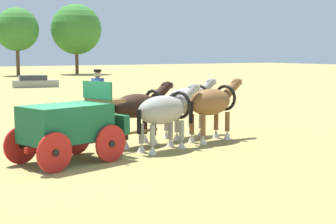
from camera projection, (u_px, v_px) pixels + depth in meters
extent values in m
plane|color=#9E8C4C|center=(67.00, 163.00, 15.81)|extent=(220.00, 220.00, 0.00)
cube|color=#195B38|center=(66.00, 123.00, 15.67)|extent=(2.83, 2.12, 1.10)
cube|color=brown|center=(105.00, 100.00, 16.70)|extent=(0.89, 1.48, 0.12)
cube|color=#195B38|center=(114.00, 123.00, 17.08)|extent=(0.54, 1.25, 0.60)
cube|color=#195B38|center=(97.00, 90.00, 16.44)|extent=(0.41, 1.35, 0.55)
cube|color=red|center=(66.00, 144.00, 15.74)|extent=(2.73, 0.85, 0.16)
cylinder|color=red|center=(76.00, 137.00, 17.07)|extent=(1.12, 0.36, 1.14)
cylinder|color=black|center=(76.00, 137.00, 17.07)|extent=(0.24, 0.22, 0.20)
cylinder|color=red|center=(111.00, 144.00, 15.88)|extent=(1.12, 0.36, 1.14)
cylinder|color=black|center=(111.00, 144.00, 15.88)|extent=(0.24, 0.22, 0.20)
cylinder|color=red|center=(21.00, 145.00, 15.60)|extent=(1.12, 0.36, 1.14)
cylinder|color=black|center=(21.00, 145.00, 15.60)|extent=(0.24, 0.22, 0.20)
cylinder|color=red|center=(55.00, 153.00, 14.42)|extent=(1.12, 0.36, 1.14)
cylinder|color=black|center=(55.00, 153.00, 14.42)|extent=(0.24, 0.22, 0.20)
cylinder|color=brown|center=(129.00, 133.00, 17.59)|extent=(2.54, 0.75, 0.10)
cube|color=slate|center=(101.00, 95.00, 17.00)|extent=(0.47, 0.41, 0.16)
cube|color=#334C99|center=(98.00, 87.00, 16.88)|extent=(0.32, 0.41, 0.55)
sphere|color=tan|center=(98.00, 75.00, 16.84)|extent=(0.22, 0.22, 0.22)
cylinder|color=black|center=(98.00, 71.00, 16.82)|extent=(0.24, 0.24, 0.08)
ellipsoid|color=#331E14|center=(135.00, 106.00, 18.59)|extent=(2.12, 1.32, 0.85)
cylinder|color=#331E14|center=(145.00, 124.00, 19.33)|extent=(0.18, 0.18, 0.75)
cone|color=silver|center=(145.00, 138.00, 19.39)|extent=(0.30, 0.30, 0.32)
cylinder|color=#331E14|center=(154.00, 125.00, 19.01)|extent=(0.18, 0.18, 0.75)
cone|color=silver|center=(154.00, 140.00, 19.07)|extent=(0.30, 0.30, 0.32)
cylinder|color=#331E14|center=(117.00, 128.00, 18.34)|extent=(0.18, 0.18, 0.75)
cone|color=silver|center=(117.00, 143.00, 18.40)|extent=(0.30, 0.30, 0.32)
cylinder|color=#331E14|center=(126.00, 129.00, 18.02)|extent=(0.18, 0.18, 0.75)
cone|color=silver|center=(126.00, 144.00, 18.08)|extent=(0.30, 0.30, 0.32)
cylinder|color=#331E14|center=(160.00, 93.00, 19.45)|extent=(1.00, 0.59, 0.81)
ellipsoid|color=#331E14|center=(167.00, 86.00, 19.69)|extent=(0.65, 0.40, 0.32)
cube|color=silver|center=(172.00, 85.00, 19.89)|extent=(0.08, 0.11, 0.24)
torus|color=black|center=(153.00, 101.00, 19.22)|extent=(0.34, 0.89, 0.89)
cylinder|color=black|center=(113.00, 117.00, 17.88)|extent=(0.14, 0.14, 0.80)
ellipsoid|color=#9E998E|center=(162.00, 110.00, 17.71)|extent=(2.21, 1.45, 0.97)
cylinder|color=#9E998E|center=(170.00, 129.00, 18.49)|extent=(0.18, 0.18, 0.68)
cone|color=silver|center=(170.00, 142.00, 18.55)|extent=(0.30, 0.30, 0.29)
cylinder|color=#9E998E|center=(182.00, 130.00, 18.13)|extent=(0.18, 0.18, 0.68)
cone|color=silver|center=(182.00, 144.00, 18.18)|extent=(0.30, 0.30, 0.29)
cylinder|color=#9E998E|center=(141.00, 133.00, 17.46)|extent=(0.18, 0.18, 0.68)
cone|color=silver|center=(141.00, 148.00, 17.52)|extent=(0.30, 0.30, 0.29)
cylinder|color=#9E998E|center=(153.00, 135.00, 17.10)|extent=(0.18, 0.18, 0.68)
cone|color=silver|center=(153.00, 150.00, 17.16)|extent=(0.30, 0.30, 0.29)
cylinder|color=#9E998E|center=(187.00, 96.00, 18.59)|extent=(1.00, 0.59, 0.81)
ellipsoid|color=#9E998E|center=(194.00, 88.00, 18.83)|extent=(0.65, 0.40, 0.32)
cube|color=silver|center=(199.00, 88.00, 19.03)|extent=(0.08, 0.11, 0.24)
torus|color=black|center=(180.00, 105.00, 18.36)|extent=(0.37, 0.99, 0.99)
cylinder|color=black|center=(139.00, 122.00, 16.98)|extent=(0.14, 0.14, 0.80)
ellipsoid|color=#9E998E|center=(184.00, 101.00, 20.47)|extent=(2.23, 1.48, 1.00)
cylinder|color=#9E998E|center=(191.00, 118.00, 21.26)|extent=(0.18, 0.18, 0.70)
cone|color=silver|center=(191.00, 131.00, 21.32)|extent=(0.30, 0.30, 0.30)
cylinder|color=#9E998E|center=(201.00, 120.00, 20.89)|extent=(0.18, 0.18, 0.70)
cone|color=silver|center=(201.00, 132.00, 20.95)|extent=(0.30, 0.30, 0.30)
cylinder|color=#9E998E|center=(166.00, 122.00, 20.23)|extent=(0.18, 0.18, 0.70)
cone|color=silver|center=(166.00, 135.00, 20.28)|extent=(0.30, 0.30, 0.30)
cylinder|color=#9E998E|center=(177.00, 123.00, 19.85)|extent=(0.18, 0.18, 0.70)
cone|color=silver|center=(177.00, 136.00, 19.91)|extent=(0.30, 0.30, 0.30)
cylinder|color=#9E998E|center=(205.00, 89.00, 21.36)|extent=(1.00, 0.59, 0.81)
ellipsoid|color=#9E998E|center=(211.00, 82.00, 21.59)|extent=(0.65, 0.40, 0.32)
cube|color=silver|center=(215.00, 82.00, 21.79)|extent=(0.08, 0.11, 0.24)
torus|color=black|center=(199.00, 97.00, 21.12)|extent=(0.37, 1.02, 1.02)
cylinder|color=black|center=(165.00, 111.00, 19.73)|extent=(0.14, 0.14, 0.80)
ellipsoid|color=brown|center=(210.00, 102.00, 19.58)|extent=(2.25, 1.48, 0.99)
cylinder|color=brown|center=(216.00, 120.00, 20.38)|extent=(0.18, 0.18, 0.74)
cone|color=silver|center=(216.00, 134.00, 20.44)|extent=(0.30, 0.30, 0.32)
cylinder|color=brown|center=(227.00, 122.00, 20.01)|extent=(0.18, 0.18, 0.74)
cone|color=silver|center=(227.00, 135.00, 20.07)|extent=(0.30, 0.30, 0.32)
cylinder|color=brown|center=(192.00, 124.00, 19.33)|extent=(0.18, 0.18, 0.74)
cone|color=silver|center=(192.00, 138.00, 19.39)|extent=(0.30, 0.30, 0.32)
cylinder|color=brown|center=(203.00, 125.00, 18.96)|extent=(0.18, 0.18, 0.74)
cone|color=silver|center=(203.00, 140.00, 19.02)|extent=(0.30, 0.30, 0.32)
cylinder|color=brown|center=(231.00, 89.00, 20.47)|extent=(1.00, 0.59, 0.81)
ellipsoid|color=brown|center=(237.00, 82.00, 20.71)|extent=(0.65, 0.40, 0.32)
cube|color=silver|center=(241.00, 82.00, 20.91)|extent=(0.08, 0.11, 0.24)
torus|color=black|center=(225.00, 98.00, 20.24)|extent=(0.37, 1.01, 1.01)
cylinder|color=black|center=(191.00, 112.00, 18.83)|extent=(0.14, 0.14, 0.80)
cube|color=gray|center=(35.00, 84.00, 50.12)|extent=(4.54, 2.70, 0.67)
cube|color=#2D333D|center=(33.00, 78.00, 49.98)|extent=(2.85, 2.20, 0.46)
cylinder|color=brown|center=(18.00, 60.00, 74.73)|extent=(0.50, 0.50, 4.40)
sphere|color=#387A2D|center=(17.00, 29.00, 74.23)|extent=(6.16, 6.16, 6.16)
cylinder|color=brown|center=(77.00, 61.00, 79.58)|extent=(0.50, 0.50, 4.11)
sphere|color=#387A2D|center=(76.00, 29.00, 79.04)|extent=(7.58, 7.58, 7.58)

